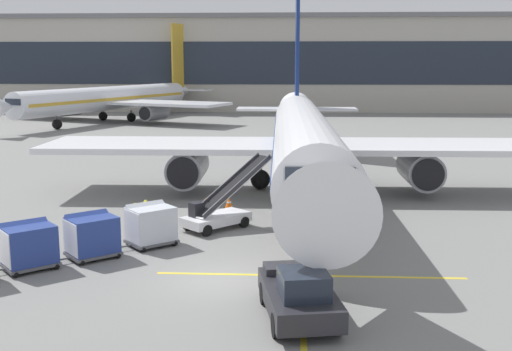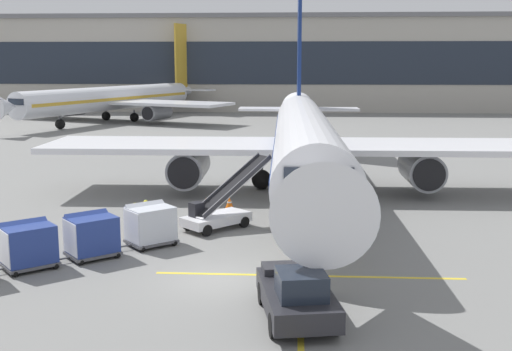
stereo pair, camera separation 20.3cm
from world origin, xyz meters
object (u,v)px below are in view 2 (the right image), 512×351
(belt_loader, at_px, (219,210))
(safety_cone_wingtip, at_px, (229,203))
(safety_cone_engine_keepout, at_px, (206,203))
(pushback_tug, at_px, (297,295))
(baggage_cart_second, at_px, (91,235))
(ground_crew_by_loader, at_px, (146,215))
(distant_airplane, at_px, (116,98))
(parked_airplane, at_px, (304,139))
(baggage_cart_lead, at_px, (150,224))
(ground_crew_by_carts, at_px, (135,218))
(baggage_cart_third, at_px, (28,244))

(belt_loader, bearing_deg, safety_cone_wingtip, 88.98)
(safety_cone_engine_keepout, distance_m, safety_cone_wingtip, 1.34)
(belt_loader, distance_m, pushback_tug, 11.85)
(pushback_tug, bearing_deg, baggage_cart_second, 145.09)
(pushback_tug, distance_m, safety_cone_engine_keepout, 16.21)
(ground_crew_by_loader, bearing_deg, distant_airplane, 106.98)
(ground_crew_by_loader, bearing_deg, parked_airplane, 54.86)
(baggage_cart_lead, height_order, ground_crew_by_carts, baggage_cart_lead)
(belt_loader, relative_size, baggage_cart_third, 1.75)
(baggage_cart_lead, relative_size, ground_crew_by_loader, 1.48)
(pushback_tug, bearing_deg, safety_cone_wingtip, 103.72)
(baggage_cart_third, distance_m, pushback_tug, 11.62)
(belt_loader, bearing_deg, ground_crew_by_loader, -153.12)
(distant_airplane, bearing_deg, pushback_tug, -69.79)
(baggage_cart_lead, relative_size, safety_cone_engine_keepout, 4.12)
(baggage_cart_second, distance_m, pushback_tug, 10.55)
(ground_crew_by_carts, distance_m, distant_airplane, 60.57)
(pushback_tug, height_order, safety_cone_wingtip, pushback_tug)
(baggage_cart_lead, height_order, safety_cone_wingtip, baggage_cart_lead)
(baggage_cart_second, bearing_deg, safety_cone_engine_keepout, 69.15)
(baggage_cart_second, bearing_deg, ground_crew_by_carts, 68.19)
(belt_loader, bearing_deg, baggage_cart_third, -135.65)
(ground_crew_by_loader, height_order, safety_cone_engine_keepout, ground_crew_by_loader)
(baggage_cart_lead, height_order, distant_airplane, distant_airplane)
(baggage_cart_second, relative_size, ground_crew_by_loader, 1.48)
(baggage_cart_lead, height_order, baggage_cart_third, same)
(baggage_cart_third, bearing_deg, belt_loader, 44.35)
(baggage_cart_second, distance_m, ground_crew_by_loader, 3.82)
(distant_airplane, bearing_deg, safety_cone_engine_keepout, -69.22)
(belt_loader, distance_m, distant_airplane, 59.57)
(ground_crew_by_carts, relative_size, safety_cone_wingtip, 2.54)
(safety_cone_engine_keepout, bearing_deg, distant_airplane, 110.78)
(baggage_cart_third, distance_m, safety_cone_wingtip, 12.93)
(pushback_tug, bearing_deg, parked_airplane, 88.64)
(safety_cone_engine_keepout, bearing_deg, baggage_cart_lead, -101.43)
(parked_airplane, xyz_separation_m, baggage_cart_third, (-11.20, -15.88, -2.42))
(ground_crew_by_carts, bearing_deg, safety_cone_engine_keepout, 69.59)
(ground_crew_by_loader, bearing_deg, safety_cone_wingtip, 59.79)
(baggage_cart_second, height_order, pushback_tug, baggage_cart_second)
(pushback_tug, height_order, ground_crew_by_loader, pushback_tug)
(baggage_cart_third, distance_m, ground_crew_by_carts, 5.52)
(distant_airplane, bearing_deg, safety_cone_wingtip, -67.95)
(distant_airplane, bearing_deg, ground_crew_by_carts, -73.52)
(parked_airplane, height_order, distant_airplane, distant_airplane)
(baggage_cart_lead, bearing_deg, ground_crew_by_loader, 109.32)
(baggage_cart_lead, bearing_deg, ground_crew_by_carts, 133.76)
(parked_airplane, xyz_separation_m, pushback_tug, (-0.48, -20.35, -2.59))
(parked_airplane, xyz_separation_m, safety_cone_engine_keepout, (-5.57, -4.96, -3.11))
(ground_crew_by_loader, distance_m, ground_crew_by_carts, 0.70)
(ground_crew_by_loader, height_order, distant_airplane, distant_airplane)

